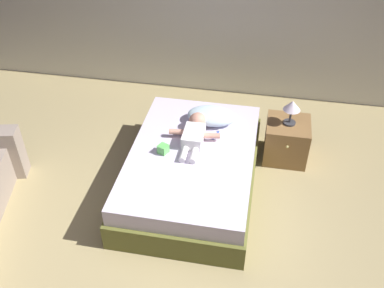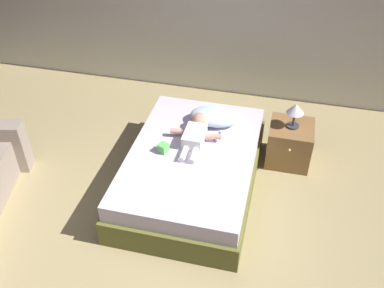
{
  "view_description": "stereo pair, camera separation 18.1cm",
  "coord_description": "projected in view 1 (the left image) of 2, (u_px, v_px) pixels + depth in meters",
  "views": [
    {
      "loc": [
        0.64,
        -2.25,
        3.18
      ],
      "look_at": [
        0.03,
        1.01,
        0.56
      ],
      "focal_mm": 40.72,
      "sensor_mm": 36.0,
      "label": 1
    },
    {
      "loc": [
        0.82,
        -2.21,
        3.18
      ],
      "look_at": [
        0.03,
        1.01,
        0.56
      ],
      "focal_mm": 40.72,
      "sensor_mm": 36.0,
      "label": 2
    }
  ],
  "objects": [
    {
      "name": "ground_plane",
      "position": [
        167.0,
        264.0,
        3.8
      ],
      "size": [
        8.0,
        8.0,
        0.0
      ],
      "primitive_type": "plane",
      "color": "#9B895C"
    },
    {
      "name": "bed",
      "position": [
        192.0,
        170.0,
        4.43
      ],
      "size": [
        1.26,
        1.91,
        0.46
      ],
      "color": "brown",
      "rests_on": "ground_plane"
    },
    {
      "name": "pillow",
      "position": [
        212.0,
        116.0,
        4.63
      ],
      "size": [
        0.52,
        0.33,
        0.16
      ],
      "color": "silver",
      "rests_on": "bed"
    },
    {
      "name": "baby",
      "position": [
        195.0,
        132.0,
        4.42
      ],
      "size": [
        0.53,
        0.68,
        0.18
      ],
      "color": "white",
      "rests_on": "bed"
    },
    {
      "name": "toothbrush",
      "position": [
        216.0,
        134.0,
        4.5
      ],
      "size": [
        0.06,
        0.16,
        0.02
      ],
      "color": "blue",
      "rests_on": "bed"
    },
    {
      "name": "nightstand",
      "position": [
        286.0,
        140.0,
        4.81
      ],
      "size": [
        0.47,
        0.5,
        0.46
      ],
      "color": "brown",
      "rests_on": "ground_plane"
    },
    {
      "name": "lamp",
      "position": [
        292.0,
        107.0,
        4.54
      ],
      "size": [
        0.18,
        0.18,
        0.28
      ],
      "color": "#333338",
      "rests_on": "nightstand"
    },
    {
      "name": "toy_block",
      "position": [
        163.0,
        149.0,
        4.25
      ],
      "size": [
        0.12,
        0.12,
        0.09
      ],
      "color": "#61C25A",
      "rests_on": "bed"
    }
  ]
}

